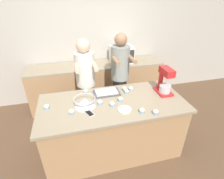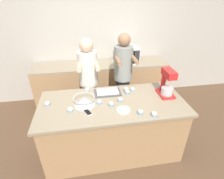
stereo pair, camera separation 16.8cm
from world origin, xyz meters
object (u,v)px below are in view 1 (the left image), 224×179
object	(u,v)px
small_plate	(125,110)
cupcake_3	(126,91)
mixing_bowl	(85,102)
cupcake_7	(124,89)
baking_tray	(107,92)
cupcake_5	(142,110)
stand_mixer	(165,82)
cupcake_4	(131,88)
cupcake_8	(86,91)
cupcake_2	(158,84)
cupcake_1	(156,112)
microwave_oven	(121,54)
cupcake_0	(112,104)
person_left	(86,85)
cupcake_9	(100,102)
cupcake_10	(71,112)
person_right	(120,80)
cell_phone	(89,113)
cupcake_6	(47,107)
cupcake_11	(120,99)

from	to	relation	value
small_plate	cupcake_3	size ratio (longest dim) A/B	2.65
mixing_bowl	cupcake_7	world-z (taller)	mixing_bowl
baking_tray	cupcake_5	distance (m)	0.67
stand_mixer	cupcake_4	world-z (taller)	stand_mixer
cupcake_5	cupcake_8	size ratio (longest dim) A/B	1.00
cupcake_7	cupcake_8	bearing A→B (deg)	173.32
cupcake_2	mixing_bowl	bearing A→B (deg)	-166.70
cupcake_1	cupcake_7	xyz separation A→B (m)	(-0.20, 0.67, 0.00)
microwave_oven	cupcake_3	bearing A→B (deg)	-103.11
baking_tray	cupcake_0	size ratio (longest dim) A/B	5.60
baking_tray	cupcake_2	bearing A→B (deg)	2.78
person_left	cupcake_1	bearing A→B (deg)	-53.78
cupcake_5	person_left	bearing A→B (deg)	121.96
stand_mixer	cupcake_9	size ratio (longest dim) A/B	5.74
person_left	cupcake_10	distance (m)	0.82
cupcake_5	cupcake_3	bearing A→B (deg)	94.54
baking_tray	cupcake_0	xyz separation A→B (m)	(0.01, -0.34, 0.01)
person_left	cupcake_2	size ratio (longest dim) A/B	23.50
person_right	baking_tray	xyz separation A→B (m)	(-0.33, -0.39, 0.01)
microwave_oven	cupcake_8	bearing A→B (deg)	-129.54
stand_mixer	cupcake_5	distance (m)	0.66
microwave_oven	cupcake_4	world-z (taller)	microwave_oven
person_right	cupcake_10	xyz separation A→B (m)	(-0.87, -0.77, 0.02)
cell_phone	person_right	bearing A→B (deg)	51.92
cupcake_0	cupcake_7	world-z (taller)	same
cupcake_6	cupcake_7	bearing A→B (deg)	10.63
cupcake_5	cupcake_4	bearing A→B (deg)	84.71
small_plate	stand_mixer	bearing A→B (deg)	22.50
cupcake_2	person_left	bearing A→B (deg)	163.00
cupcake_0	mixing_bowl	bearing A→B (deg)	166.60
cupcake_11	cupcake_1	bearing A→B (deg)	-48.61
baking_tray	cupcake_8	bearing A→B (deg)	162.02
small_plate	cupcake_5	world-z (taller)	cupcake_5
person_left	cupcake_11	distance (m)	0.76
cupcake_3	microwave_oven	bearing A→B (deg)	76.89
cupcake_2	cupcake_3	xyz separation A→B (m)	(-0.58, -0.10, 0.00)
person_left	cupcake_3	xyz separation A→B (m)	(0.56, -0.45, 0.05)
cell_phone	cupcake_7	size ratio (longest dim) A/B	2.27
cupcake_6	cupcake_9	distance (m)	0.71
person_right	cupcake_11	size ratio (longest dim) A/B	24.21
cupcake_3	cupcake_11	distance (m)	0.24
microwave_oven	cell_phone	xyz separation A→B (m)	(-0.91, -1.61, -0.19)
baking_tray	microwave_oven	size ratio (longest dim) A/B	0.84
cupcake_1	cupcake_7	distance (m)	0.70
person_left	cupcake_3	world-z (taller)	person_left
mixing_bowl	cupcake_2	bearing A→B (deg)	13.30
cell_phone	cupcake_4	world-z (taller)	cupcake_4
microwave_oven	cupcake_7	world-z (taller)	microwave_oven
cupcake_9	cupcake_11	size ratio (longest dim) A/B	1.00
cupcake_9	cupcake_10	distance (m)	0.41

